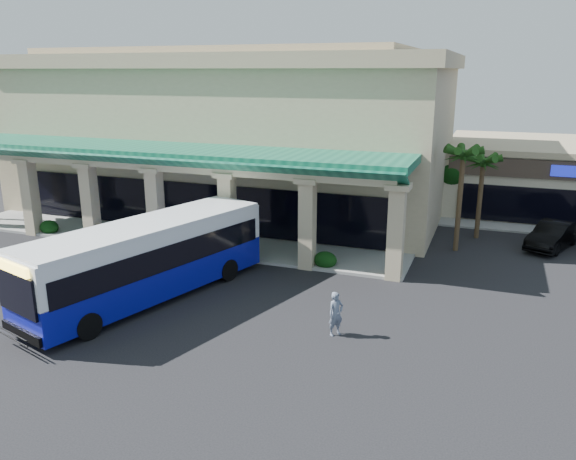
% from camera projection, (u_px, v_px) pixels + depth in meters
% --- Properties ---
extents(ground, '(110.00, 110.00, 0.00)m').
position_uv_depth(ground, '(238.00, 301.00, 24.97)').
color(ground, black).
extents(main_building, '(30.80, 14.80, 11.35)m').
position_uv_depth(main_building, '(231.00, 131.00, 40.52)').
color(main_building, tan).
rests_on(main_building, ground).
extents(arcade, '(30.00, 6.20, 5.70)m').
position_uv_depth(arcade, '(163.00, 195.00, 33.00)').
color(arcade, '#0E5841').
rests_on(arcade, ground).
extents(palm_0, '(2.40, 2.40, 6.60)m').
position_uv_depth(palm_0, '(460.00, 194.00, 31.12)').
color(palm_0, '#15380F').
rests_on(palm_0, ground).
extents(palm_1, '(2.40, 2.40, 5.80)m').
position_uv_depth(palm_1, '(481.00, 191.00, 33.60)').
color(palm_1, '#15380F').
rests_on(palm_1, ground).
extents(broadleaf_tree, '(2.60, 2.60, 4.81)m').
position_uv_depth(broadleaf_tree, '(452.00, 182.00, 38.91)').
color(broadleaf_tree, black).
rests_on(broadleaf_tree, ground).
extents(transit_bus, '(6.38, 12.84, 3.50)m').
position_uv_depth(transit_bus, '(149.00, 261.00, 24.87)').
color(transit_bus, '#0C129D').
rests_on(transit_bus, ground).
extents(pedestrian, '(0.73, 0.76, 1.76)m').
position_uv_depth(pedestrian, '(336.00, 314.00, 21.55)').
color(pedestrian, slate).
rests_on(pedestrian, ground).
extents(car_white, '(3.31, 4.92, 1.53)m').
position_uv_depth(car_white, '(553.00, 235.00, 32.19)').
color(car_white, black).
rests_on(car_white, ground).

